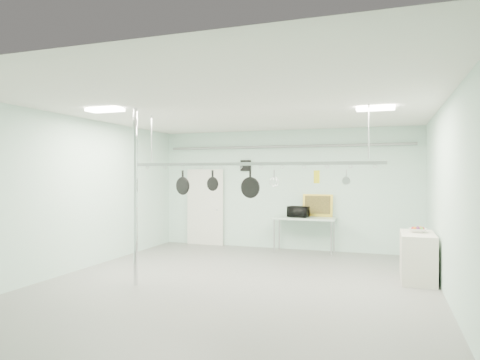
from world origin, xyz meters
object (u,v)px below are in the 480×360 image
at_px(chrome_pole, 136,197).
at_px(microwave, 298,212).
at_px(coffee_canister, 301,214).
at_px(skillet_right, 250,184).
at_px(skillet_left, 183,183).
at_px(pot_rack, 251,162).
at_px(skillet_mid, 213,180).
at_px(side_cabinet, 418,257).
at_px(fruit_bowl, 418,230).
at_px(prep_table, 304,220).

height_order(chrome_pole, microwave, chrome_pole).
height_order(coffee_canister, skillet_right, skillet_right).
bearing_deg(chrome_pole, skillet_left, 61.21).
height_order(pot_rack, skillet_left, pot_rack).
distance_m(chrome_pole, skillet_mid, 1.48).
xyz_separation_m(pot_rack, skillet_mid, (-0.77, 0.00, -0.33)).
bearing_deg(chrome_pole, coffee_canister, 61.38).
bearing_deg(skillet_left, side_cabinet, 32.91).
xyz_separation_m(chrome_pole, coffee_canister, (2.23, 4.08, -0.59)).
bearing_deg(chrome_pole, microwave, 62.65).
bearing_deg(skillet_mid, coffee_canister, 86.89).
relative_size(microwave, fruit_bowl, 1.55).
bearing_deg(skillet_mid, microwave, 88.50).
bearing_deg(fruit_bowl, microwave, 142.26).
height_order(chrome_pole, coffee_canister, chrome_pole).
xyz_separation_m(chrome_pole, skillet_left, (0.49, 0.90, 0.24)).
bearing_deg(skillet_mid, skillet_right, 15.91).
bearing_deg(skillet_mid, skillet_left, -164.09).
bearing_deg(skillet_left, coffee_canister, 80.17).
bearing_deg(coffee_canister, prep_table, 58.28).
relative_size(chrome_pole, coffee_canister, 15.45).
height_order(prep_table, skillet_mid, skillet_mid).
height_order(coffee_canister, skillet_left, skillet_left).
relative_size(skillet_mid, skillet_right, 0.71).
relative_size(prep_table, side_cabinet, 1.33).
bearing_deg(coffee_canister, microwave, 131.54).
xyz_separation_m(prep_table, fruit_bowl, (2.56, -2.13, 0.11)).
relative_size(side_cabinet, microwave, 2.39).
xyz_separation_m(chrome_pole, skillet_right, (1.89, 0.90, 0.22)).
relative_size(prep_table, skillet_left, 3.30).
bearing_deg(coffee_canister, skillet_mid, -109.02).
height_order(side_cabinet, microwave, microwave).
relative_size(coffee_canister, skillet_mid, 0.55).
height_order(coffee_canister, skillet_mid, skillet_mid).
xyz_separation_m(microwave, skillet_mid, (-1.02, -3.27, 0.85)).
relative_size(pot_rack, microwave, 9.54).
height_order(microwave, coffee_canister, microwave).
xyz_separation_m(coffee_canister, skillet_mid, (-1.10, -3.18, 0.89)).
bearing_deg(pot_rack, prep_table, 83.09).
distance_m(pot_rack, skillet_mid, 0.84).
relative_size(prep_table, coffee_canister, 7.72).
distance_m(side_cabinet, skillet_left, 4.70).
relative_size(side_cabinet, pot_rack, 0.25).
relative_size(pot_rack, skillet_mid, 12.84).
bearing_deg(skillet_left, pot_rack, 18.74).
bearing_deg(fruit_bowl, pot_rack, -158.36).
xyz_separation_m(pot_rack, fruit_bowl, (2.96, 1.17, -1.29)).
distance_m(coffee_canister, skillet_left, 3.72).
bearing_deg(prep_table, skillet_mid, -109.52).
distance_m(pot_rack, skillet_left, 1.46).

